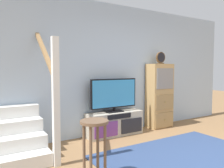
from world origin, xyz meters
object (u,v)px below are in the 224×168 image
at_px(desk_clock, 161,58).
at_px(media_console, 115,124).
at_px(bar_stool_near, 94,137).
at_px(television, 114,94).
at_px(side_cabinet, 159,96).

bearing_deg(desk_clock, media_console, 179.78).
bearing_deg(desk_clock, bar_stool_near, -148.96).
bearing_deg(media_console, television, 90.00).
bearing_deg(television, bar_stool_near, -128.75).
height_order(side_cabinet, bar_stool_near, side_cabinet).
xyz_separation_m(television, side_cabinet, (1.23, -0.01, -0.11)).
height_order(side_cabinet, desk_clock, desk_clock).
bearing_deg(television, media_console, -90.00).
bearing_deg(bar_stool_near, media_console, 50.80).
xyz_separation_m(side_cabinet, bar_stool_near, (-2.43, -1.48, -0.18)).
height_order(media_console, bar_stool_near, bar_stool_near).
xyz_separation_m(media_console, bar_stool_near, (-1.20, -1.47, 0.31)).
bearing_deg(side_cabinet, bar_stool_near, -148.67).
distance_m(desk_clock, bar_stool_near, 3.03).
xyz_separation_m(media_console, side_cabinet, (1.23, 0.01, 0.49)).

